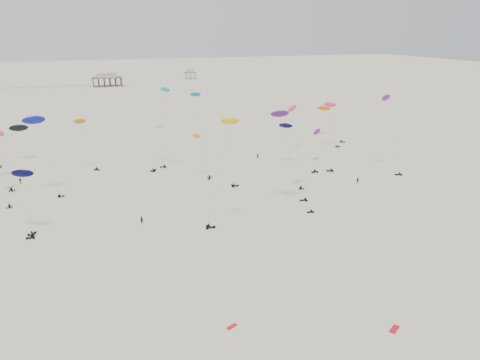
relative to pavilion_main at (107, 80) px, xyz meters
name	(u,v)px	position (x,y,z in m)	size (l,w,h in m)	color
ground_plane	(157,123)	(10.00, -150.00, -4.22)	(900.00, 900.00, 0.00)	beige
pavilion_main	(107,80)	(0.00, 0.00, 0.00)	(21.00, 13.00, 9.80)	brown
pavilion_small	(190,74)	(70.00, 30.00, -0.74)	(9.00, 7.00, 8.00)	brown
pier_fence	(31,88)	(-52.00, 0.00, -3.45)	(80.20, 0.20, 1.50)	black
rig_0	(85,136)	(-22.87, -215.92, 5.93)	(6.41, 5.53, 15.57)	black
rig_1	(161,121)	(-1.33, -223.77, 10.67)	(8.18, 5.96, 24.88)	black
rig_2	(160,140)	(-0.69, -217.14, 3.26)	(3.62, 9.85, 13.14)	black
rig_3	(203,137)	(8.97, -232.79, 7.01)	(3.51, 13.11, 23.99)	black
rig_4	(327,113)	(68.61, -199.60, 4.76)	(5.62, 18.91, 17.45)	black
rig_5	(9,166)	(-38.54, -260.64, 10.74)	(6.50, 5.59, 22.66)	black
rig_6	(16,133)	(-43.51, -198.46, 4.77)	(10.00, 10.42, 13.42)	black
rig_7	(223,158)	(3.33, -269.83, 10.79)	(8.73, 4.49, 23.71)	black
rig_9	(24,184)	(-36.54, -259.96, 6.47)	(4.94, 6.97, 13.87)	black
rig_10	(389,115)	(63.11, -245.32, 12.29)	(5.02, 13.22, 22.95)	black
rig_11	(216,161)	(10.63, -240.74, 1.61)	(9.27, 15.53, 18.32)	black
rig_12	(295,123)	(22.88, -263.80, 15.84)	(5.11, 10.97, 24.59)	black
rig_13	(294,138)	(37.96, -233.08, 4.42)	(7.13, 16.71, 17.39)	black
rig_14	(331,112)	(61.81, -214.53, 8.13)	(4.88, 6.71, 16.07)	black
rig_16	(299,154)	(30.11, -252.28, 4.93)	(4.61, 6.14, 12.83)	black
rig_17	(285,132)	(21.66, -261.20, 13.36)	(9.65, 4.64, 23.04)	black
rig_18	(36,127)	(-34.69, -233.70, 13.17)	(8.16, 8.72, 20.65)	black
rig_19	(320,140)	(46.80, -233.90, 3.25)	(5.36, 15.51, 14.78)	black
spectator_0	(142,223)	(-13.67, -263.68, -4.22)	(0.74, 0.51, 2.03)	black
spectator_1	(358,183)	(46.94, -255.82, -4.22)	(0.99, 0.58, 2.03)	black
spectator_2	(21,184)	(-41.31, -224.49, -4.22)	(1.21, 0.65, 2.05)	black
spectator_3	(258,159)	(30.36, -222.34, -4.22)	(0.75, 0.52, 2.07)	black
grounded_kite_a	(394,329)	(14.90, -314.33, -4.22)	(2.20, 0.90, 0.08)	#BA0B1A
grounded_kite_b	(232,327)	(-6.93, -305.91, -4.22)	(1.80, 0.70, 0.07)	red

